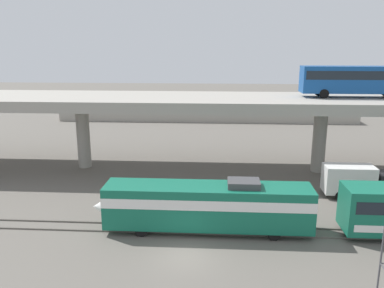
{
  "coord_description": "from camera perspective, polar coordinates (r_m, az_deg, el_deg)",
  "views": [
    {
      "loc": [
        2.04,
        -24.49,
        13.96
      ],
      "look_at": [
        -0.47,
        14.41,
        4.36
      ],
      "focal_mm": 37.19,
      "sensor_mm": 36.0,
      "label": 1
    }
  ],
  "objects": [
    {
      "name": "harbor_water",
      "position": [
        103.46,
        2.53,
        6.06
      ],
      "size": [
        140.0,
        36.0,
        0.01
      ],
      "primitive_type": "cube",
      "color": "#385B7A",
      "rests_on": "ground_plane"
    },
    {
      "name": "rail_strip_near",
      "position": [
        31.1,
        -0.47,
        -12.71
      ],
      "size": [
        110.0,
        0.12,
        0.12
      ],
      "primitive_type": "cube",
      "color": "#59544C",
      "rests_on": "ground_plane"
    },
    {
      "name": "parked_car_5",
      "position": [
        85.7,
        18.4,
        5.44
      ],
      "size": [
        4.24,
        1.9,
        1.5
      ],
      "rotation": [
        0.0,
        0.0,
        3.14
      ],
      "color": "#B7B7BC",
      "rests_on": "pier_parking_lot"
    },
    {
      "name": "parked_car_7",
      "position": [
        83.52,
        9.47,
        5.76
      ],
      "size": [
        4.61,
        1.94,
        1.5
      ],
      "rotation": [
        0.0,
        0.0,
        3.14
      ],
      "color": "#B7B7BC",
      "rests_on": "pier_parking_lot"
    },
    {
      "name": "highway_overpass",
      "position": [
        44.98,
        1.06,
        5.8
      ],
      "size": [
        96.0,
        10.98,
        8.47
      ],
      "color": "#9E998E",
      "rests_on": "ground_plane"
    },
    {
      "name": "ground_plane",
      "position": [
        28.26,
        -0.97,
        -15.77
      ],
      "size": [
        260.0,
        260.0,
        0.0
      ],
      "primitive_type": "plane",
      "color": "#605B54"
    },
    {
      "name": "train_locomotive",
      "position": [
        30.86,
        0.78,
        -8.59
      ],
      "size": [
        16.88,
        3.04,
        4.18
      ],
      "rotation": [
        0.0,
        0.0,
        3.14
      ],
      "color": "#14664C",
      "rests_on": "ground_plane"
    },
    {
      "name": "transit_bus_on_overpass",
      "position": [
        47.62,
        22.6,
        8.66
      ],
      "size": [
        12.0,
        2.68,
        3.4
      ],
      "color": "#14478C",
      "rests_on": "highway_overpass"
    },
    {
      "name": "parked_car_1",
      "position": [
        78.55,
        -6.99,
        5.34
      ],
      "size": [
        4.48,
        1.97,
        1.5
      ],
      "rotation": [
        0.0,
        0.0,
        3.14
      ],
      "color": "#B7B7BC",
      "rests_on": "pier_parking_lot"
    },
    {
      "name": "pier_parking_lot",
      "position": [
        80.59,
        2.19,
        4.47
      ],
      "size": [
        56.32,
        12.58,
        1.73
      ],
      "primitive_type": "cube",
      "color": "#9E998E",
      "rests_on": "ground_plane"
    },
    {
      "name": "rail_strip_far",
      "position": [
        32.43,
        -0.28,
        -11.55
      ],
      "size": [
        110.0,
        0.12,
        0.12
      ],
      "primitive_type": "cube",
      "color": "#59544C",
      "rests_on": "ground_plane"
    },
    {
      "name": "service_truck_west",
      "position": [
        40.92,
        22.69,
        -4.81
      ],
      "size": [
        6.8,
        2.46,
        3.04
      ],
      "color": "black",
      "rests_on": "ground_plane"
    },
    {
      "name": "parked_car_3",
      "position": [
        86.08,
        -12.1,
        5.87
      ],
      "size": [
        4.11,
        1.99,
        1.5
      ],
      "rotation": [
        0.0,
        0.0,
        3.14
      ],
      "color": "#515459",
      "rests_on": "pier_parking_lot"
    },
    {
      "name": "parked_car_0",
      "position": [
        81.6,
        -8.69,
        5.6
      ],
      "size": [
        4.28,
        1.92,
        1.5
      ],
      "color": "silver",
      "rests_on": "pier_parking_lot"
    },
    {
      "name": "parked_car_6",
      "position": [
        77.84,
        5.05,
        5.31
      ],
      "size": [
        4.46,
        1.99,
        1.5
      ],
      "color": "maroon",
      "rests_on": "pier_parking_lot"
    },
    {
      "name": "parked_car_4",
      "position": [
        83.82,
        15.03,
        5.5
      ],
      "size": [
        4.31,
        1.97,
        1.5
      ],
      "rotation": [
        0.0,
        0.0,
        3.14
      ],
      "color": "#0C4C26",
      "rests_on": "pier_parking_lot"
    },
    {
      "name": "parked_car_2",
      "position": [
        84.24,
        -14.23,
        5.59
      ],
      "size": [
        4.15,
        1.88,
        1.5
      ],
      "rotation": [
        0.0,
        0.0,
        3.14
      ],
      "color": "maroon",
      "rests_on": "pier_parking_lot"
    }
  ]
}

